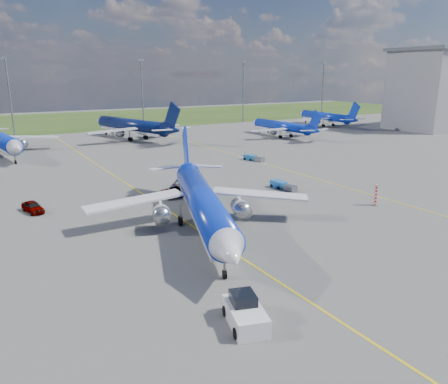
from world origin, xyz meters
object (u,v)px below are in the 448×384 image
service_car_b (178,192)px  main_airliner (203,230)px  baggage_tug_e (253,158)px  service_car_a (33,207)px  baggage_tug_w (283,186)px  service_car_c (181,181)px  bg_jet_n (133,139)px  bg_jet_ene (324,126)px  pushback_tug (245,313)px  bg_jet_nnw (2,155)px  warning_post (376,195)px  bg_jet_ne (281,137)px

service_car_b → main_airliner: bearing=169.2°
baggage_tug_e → service_car_a: bearing=-176.2°
main_airliner → baggage_tug_e: size_ratio=7.48×
baggage_tug_w → service_car_c: bearing=135.4°
bg_jet_n → bg_jet_ene: size_ratio=1.20×
service_car_c → baggage_tug_w: bearing=9.9°
pushback_tug → bg_jet_nnw: bearing=112.7°
bg_jet_n → baggage_tug_e: size_ratio=8.10×
service_car_a → service_car_b: service_car_a is taller
main_airliner → baggage_tug_w: bearing=46.9°
bg_jet_ene → main_airliner: 114.90m
warning_post → baggage_tug_e: warning_post is taller
service_car_c → baggage_tug_e: size_ratio=0.81×
bg_jet_ne → bg_jet_n: bearing=-24.9°
warning_post → service_car_a: warning_post is taller
bg_jet_ne → baggage_tug_e: (-28.02, -26.45, 0.52)m
bg_jet_n → service_car_c: (-10.78, -55.41, 0.61)m
bg_jet_n → main_airliner: (-17.88, -76.60, 0.00)m
service_car_b → baggage_tug_e: bearing=-52.2°
service_car_a → service_car_b: size_ratio=0.82×
warning_post → bg_jet_ne: 70.14m
bg_jet_ne → main_airliner: 82.45m
service_car_b → bg_jet_ne: bearing=-47.5°
bg_jet_nnw → baggage_tug_w: (36.30, -56.63, 0.53)m
main_airliner → baggage_tug_w: size_ratio=7.46×
pushback_tug → bg_jet_ne: bearing=67.0°
pushback_tug → baggage_tug_w: (26.67, 29.70, -0.35)m
baggage_tug_e → bg_jet_nnw: bearing=128.6°
service_car_a → baggage_tug_e: size_ratio=0.86×
pushback_tug → main_airliner: bearing=87.1°
bg_jet_n → warning_post: bearing=80.1°
pushback_tug → service_car_c: 42.68m
main_airliner → service_car_c: size_ratio=9.21×
warning_post → bg_jet_nnw: (-41.88, 70.44, -1.50)m
bg_jet_nnw → bg_jet_ene: size_ratio=1.12×
bg_jet_n → pushback_tug: bearing=60.3°
service_car_b → pushback_tug: bearing=166.2°
service_car_b → baggage_tug_w: bearing=-101.8°
bg_jet_ene → service_car_a: bearing=34.1°
bg_jet_ene → baggage_tug_w: (-68.15, -63.22, 0.53)m
main_airliner → service_car_a: (-16.24, 17.69, 0.76)m
bg_jet_ne → pushback_tug: size_ratio=4.96×
baggage_tug_w → baggage_tug_e: baggage_tug_w is taller
service_car_c → bg_jet_nnw: bearing=166.6°
warning_post → service_car_b: warning_post is taller
bg_jet_ne → bg_jet_ene: bearing=-155.8°
main_airliner → baggage_tug_w: main_airliner is taller
warning_post → main_airliner: (-25.57, 3.31, -1.50)m
baggage_tug_e → bg_jet_ene: bearing=20.5°
pushback_tug → service_car_c: size_ratio=1.57×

